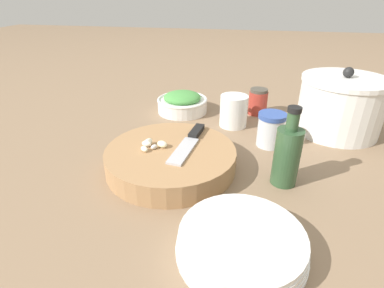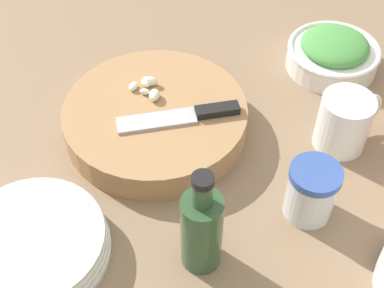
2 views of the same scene
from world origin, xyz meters
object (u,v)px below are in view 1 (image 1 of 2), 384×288
Objects in this scene: cutting_board at (171,159)px; garlic_cloves at (152,144)px; oil_bottle at (287,154)px; spice_jar at (271,129)px; stock_pot at (340,105)px; coffee_mug at (233,111)px; honey_jar at (258,102)px; herb_bowl at (182,103)px; plate_stack at (241,243)px; chef_knife at (190,141)px.

cutting_board is 0.05m from garlic_cloves.
garlic_cloves is 0.30m from oil_bottle.
oil_bottle is (0.17, 0.02, 0.02)m from spice_jar.
stock_pot is (-0.30, 0.17, 0.01)m from oil_bottle.
honey_jar is at bearing 146.31° from coffee_mug.
stock_pot is at bearing 123.12° from spice_jar.
cutting_board is 3.31× the size of spice_jar.
spice_jar is (-0.16, 0.23, 0.02)m from cutting_board.
coffee_mug is (-0.27, 0.12, 0.02)m from cutting_board.
herb_bowl is 0.19m from coffee_mug.
garlic_cloves is 0.30× the size of plate_stack.
honey_jar is 0.36× the size of stock_pot.
spice_jar is 0.39× the size of stock_pot.
stock_pot is at bearing 154.00° from plate_stack.
spice_jar is at bearing -140.41° from chef_knife.
honey_jar is (-0.34, 0.16, -0.01)m from chef_knife.
garlic_cloves is at bearing 33.45° from chef_knife.
cutting_board is 0.30m from coffee_mug.
oil_bottle is (0.01, 0.25, 0.04)m from cutting_board.
herb_bowl is (-0.31, -0.09, -0.02)m from chef_knife.
stock_pot is at bearing 66.58° from honey_jar.
oil_bottle is (0.39, 0.06, 0.03)m from honey_jar.
spice_jar is 1.06× the size of honey_jar.
oil_bottle is at bearing 24.40° from coffee_mug.
cutting_board is 2.53× the size of coffee_mug.
oil_bottle reaches higher than coffee_mug.
chef_knife is 2.31× the size of honey_jar.
plate_stack is at bearing 124.51° from chef_knife.
coffee_mug is at bearing -136.93° from spice_jar.
coffee_mug is at bearing -102.87° from chef_knife.
herb_bowl reaches higher than plate_stack.
stock_pot is at bearing 121.59° from garlic_cloves.
spice_jar is at bearing 120.47° from garlic_cloves.
coffee_mug is 0.31m from oil_bottle.
herb_bowl is 0.97× the size of oil_bottle.
chef_knife is 0.23m from spice_jar.
coffee_mug is (-0.11, -0.11, 0.00)m from spice_jar.
plate_stack is 1.20× the size of oil_bottle.
spice_jar reaches higher than chef_knife.
coffee_mug is 0.30m from stock_pot.
herb_bowl is at bearing -171.66° from cutting_board.
stock_pot is (-0.24, 0.38, 0.03)m from chef_knife.
spice_jar is (0.19, 0.28, 0.01)m from herb_bowl.
honey_jar is (-0.03, 0.25, 0.01)m from herb_bowl.
plate_stack is (0.57, 0.22, -0.01)m from herb_bowl.
garlic_cloves is 0.54m from stock_pot.
coffee_mug is 0.13m from honey_jar.
cutting_board is at bearing -55.71° from stock_pot.
coffee_mug is at bearing 155.82° from cutting_board.
honey_jar reaches higher than plate_stack.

